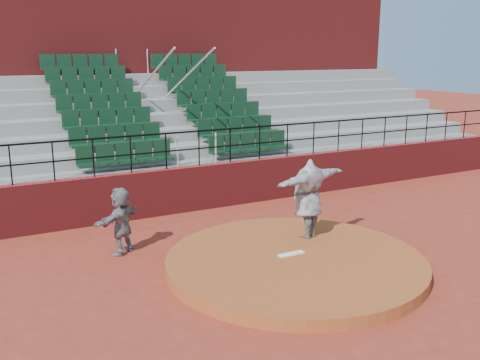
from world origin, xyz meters
The scene contains 9 objects.
ground centered at (0.00, 0.00, 0.00)m, with size 90.00×90.00×0.00m, color maroon.
pitchers_mound centered at (0.00, 0.00, 0.12)m, with size 5.50×5.50×0.25m, color #9A4A22.
pitching_rubber centered at (0.00, 0.15, 0.27)m, with size 0.60×0.15×0.03m, color white.
boundary_wall centered at (0.00, 5.00, 0.65)m, with size 24.00×0.30×1.30m, color maroon.
wall_railing centered at (0.00, 5.00, 2.03)m, with size 24.04×0.05×1.03m.
seating_deck centered at (0.00, 8.65, 1.43)m, with size 24.00×5.97×4.63m.
press_box_facade centered at (0.00, 12.60, 3.55)m, with size 24.00×3.00×7.10m, color maroon.
pitcher centered at (0.94, 0.92, 1.18)m, with size 2.30×0.63×1.87m, color black.
fielder centered at (-3.00, 2.60, 0.77)m, with size 1.44×0.46×1.55m, color black.
Camera 1 is at (-6.03, -8.85, 4.48)m, focal length 40.00 mm.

